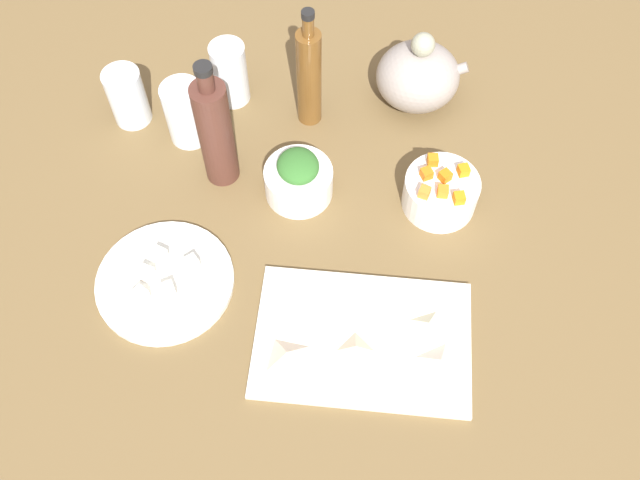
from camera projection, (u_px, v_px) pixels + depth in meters
tabletop at (320, 259)px, 122.91cm from camera, size 190.00×190.00×3.00cm
cutting_board at (360, 339)px, 113.07cm from camera, size 36.37×25.94×1.00cm
plate_tofu at (163, 281)px, 118.30cm from camera, size 23.10×23.10×1.20cm
bowl_greens at (296, 182)px, 125.79cm from camera, size 12.19×12.19×6.08cm
bowl_carrots at (438, 193)px, 124.35cm from camera, size 13.11×13.11×6.49cm
teapot at (416, 76)px, 134.20cm from camera, size 17.39×15.03×16.60cm
bottle_0 at (213, 132)px, 120.43cm from camera, size 6.04×6.04×27.31cm
bottle_1 at (307, 76)px, 128.00cm from camera, size 4.57×4.57×25.90cm
drinking_glass_0 at (183, 113)px, 129.80cm from camera, size 7.59×7.59×12.56cm
drinking_glass_1 at (125, 97)px, 132.47cm from camera, size 7.07×7.07×11.59cm
drinking_glass_2 at (228, 73)px, 134.58cm from camera, size 6.74×6.74×13.01cm
carrot_cube_0 at (424, 173)px, 121.38cm from camera, size 2.34×2.34×1.80cm
carrot_cube_1 at (440, 191)px, 119.47cm from camera, size 1.97×1.97×1.80cm
carrot_cube_2 at (443, 176)px, 121.11cm from camera, size 2.52×2.52×1.80cm
carrot_cube_3 at (461, 170)px, 121.73cm from camera, size 2.17×2.17×1.80cm
carrot_cube_4 at (422, 192)px, 119.38cm from camera, size 2.36×2.36×1.80cm
carrot_cube_5 at (457, 198)px, 118.77cm from camera, size 2.04×2.04×1.80cm
carrot_cube_6 at (430, 160)px, 122.86cm from camera, size 1.82×1.82×1.80cm
chopped_greens_mound at (296, 166)px, 121.73cm from camera, size 9.07×9.50×3.39cm
tofu_cube_0 at (189, 263)px, 118.14cm from camera, size 3.07×3.07×2.20cm
tofu_cube_1 at (144, 273)px, 117.16cm from camera, size 2.90×2.90×2.20cm
tofu_cube_2 at (165, 290)px, 115.59cm from camera, size 2.92×2.92×2.20cm
tofu_cube_3 at (138, 295)px, 115.13cm from camera, size 3.09×3.09×2.20cm
tofu_cube_4 at (157, 255)px, 118.94cm from camera, size 2.95×2.95×2.20cm
dumpling_0 at (353, 349)px, 110.61cm from camera, size 4.48×4.71×2.07cm
dumpling_1 at (425, 325)px, 112.60cm from camera, size 6.18×6.39×2.13cm
dumpling_2 at (285, 356)px, 109.50cm from camera, size 7.98×7.96×3.00cm
dumpling_3 at (438, 362)px, 109.39cm from camera, size 7.08×7.01×2.16cm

